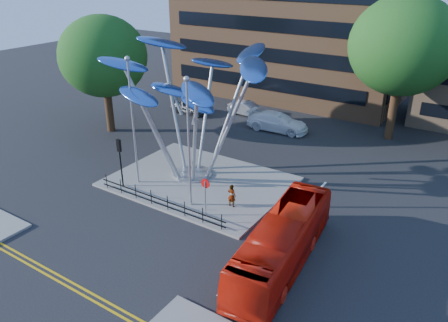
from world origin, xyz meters
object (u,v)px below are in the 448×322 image
Objects in this scene: leaf_sculpture at (190,83)px; no_entry_sign_island at (205,191)px; pedestrian at (232,196)px; parked_car_left at (189,107)px; traffic_light_island at (120,153)px; red_bus at (282,242)px; tree_right at (403,46)px; street_lamp_left at (132,111)px; tree_left at (103,57)px; parked_car_mid at (248,109)px; street_lamp_right at (188,132)px; parked_car_right at (278,122)px.

leaf_sculpture is 7.71m from no_entry_sign_island.
pedestrian is 0.37× the size of parked_car_left.
no_entry_sign_island is 0.59× the size of parked_car_left.
red_bus is (12.93, -1.63, -1.25)m from traffic_light_island.
street_lamp_left is (-12.50, -18.50, -2.68)m from tree_right.
tree_left is 0.81× the size of leaf_sculpture.
traffic_light_island is 13.09m from red_bus.
tree_right is 2.91× the size of parked_car_mid.
traffic_light_island is at bearing -173.90° from parked_car_mid.
street_lamp_left is 16.57m from parked_car_left.
tree_left reaches higher than street_lamp_right.
red_bus is at bearing -30.16° from leaf_sculpture.
parked_car_mid is (-8.42, 16.46, -0.23)m from pedestrian.
traffic_light_island is 2.25× the size of pedestrian.
traffic_light_island is (-2.93, -4.18, -4.26)m from leaf_sculpture.
tree_left is at bearing 140.19° from traffic_light_island.
tree_right is 15.55m from parked_car_mid.
tree_left reaches higher than red_bus.
tree_left is 24.36m from red_bus.
street_lamp_left is at bearing -124.05° from tree_right.
tree_left is 18.69m from pedestrian.
red_bus is at bearing -15.49° from no_entry_sign_island.
traffic_light_island is 18.32m from parked_car_mid.
street_lamp_left reaches higher than parked_car_right.
street_lamp_right is 1.99× the size of parked_car_mid.
pedestrian is 14.71m from parked_car_right.
street_lamp_left is 13.31m from red_bus.
red_bus reaches higher than pedestrian.
tree_right is at bearing 56.69° from leaf_sculpture.
pedestrian is (0.78, 1.73, -0.90)m from no_entry_sign_island.
street_lamp_right reaches higher than pedestrian.
traffic_light_island is at bearing -179.87° from no_entry_sign_island.
parked_car_right is (3.36, 14.92, -4.53)m from street_lamp_left.
street_lamp_right is at bearing -55.09° from leaf_sculpture.
leaf_sculpture is 12.80m from red_bus.
parked_car_left is (-6.53, 14.50, -4.65)m from street_lamp_left.
traffic_light_island is (-13.00, -19.50, -5.42)m from tree_right.
tree_left is 4.21× the size of no_entry_sign_island.
parked_car_mid is (-3.58, 14.02, -6.19)m from leaf_sculpture.
no_entry_sign_island is (7.00, 0.02, -0.80)m from traffic_light_island.
street_lamp_left is (-2.43, -3.18, -1.52)m from leaf_sculpture.
tree_left reaches higher than no_entry_sign_island.
traffic_light_island reaches higher than parked_car_left.
tree_right is 18.37m from leaf_sculpture.
parked_car_mid is (8.36, 10.70, -6.11)m from tree_left.
street_lamp_left is at bearing -172.12° from parked_car_mid.
tree_right is 12.18m from parked_car_right.
no_entry_sign_island is 0.59× the size of parked_car_mid.
red_bus is (12.43, -2.63, -3.99)m from street_lamp_left.
street_lamp_right is 3.39× the size of no_entry_sign_island.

